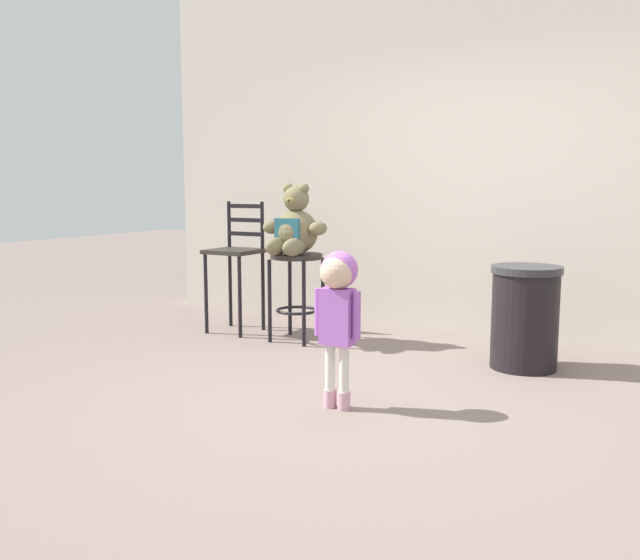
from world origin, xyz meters
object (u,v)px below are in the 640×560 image
child_walking (338,295)px  trash_bin (525,317)px  bar_chair_empty (236,257)px  bar_stool_with_teddy (297,278)px  teddy_bear (294,229)px

child_walking → trash_bin: (0.75, 1.39, -0.29)m
child_walking → trash_bin: child_walking is taller
bar_chair_empty → trash_bin: bearing=-1.4°
child_walking → bar_chair_empty: bar_chair_empty is taller
bar_chair_empty → child_walking: bearing=-40.0°
bar_stool_with_teddy → child_walking: size_ratio=0.80×
teddy_bear → bar_chair_empty: size_ratio=0.50×
child_walking → bar_chair_empty: (-1.73, 1.45, -0.01)m
trash_bin → bar_chair_empty: (-2.48, 0.06, 0.29)m
child_walking → bar_chair_empty: 2.26m
bar_chair_empty → bar_stool_with_teddy: bearing=-6.4°
bar_stool_with_teddy → trash_bin: size_ratio=1.00×
bar_stool_with_teddy → child_walking: child_walking is taller
bar_stool_with_teddy → child_walking: 1.76m
bar_stool_with_teddy → child_walking: (1.08, -1.38, 0.13)m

